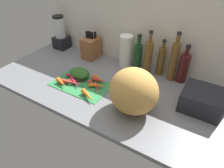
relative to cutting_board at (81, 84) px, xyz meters
The scene contains 27 objects.
ground_plane 18.39cm from the cutting_board, 36.29° to the left, with size 170.00×80.00×3.00cm, color slate.
wall_back 59.38cm from the cutting_board, 73.36° to the left, with size 170.00×3.00×60.00cm, color silver.
cutting_board is the anchor object (origin of this frame).
carrot_0 13.52cm from the cutting_board, 15.30° to the left, with size 2.60×2.60×13.72cm, color orange.
carrot_1 6.65cm from the cutting_board, 146.94° to the right, with size 3.00×3.00×17.64cm, color red.
carrot_2 11.05cm from the cutting_board, 17.50° to the left, with size 2.03×2.03×13.72cm, color red.
carrot_3 13.76cm from the cutting_board, 51.17° to the left, with size 2.57×2.57×10.90cm, color orange.
carrot_4 13.71cm from the cutting_board, 40.27° to the left, with size 3.52×3.52×11.75cm, color red.
carrot_5 5.80cm from the cutting_board, behind, with size 2.17×2.17×14.64cm, color red.
carrot_6 4.37cm from the cutting_board, 146.60° to the right, with size 2.94×2.94×13.04cm, color #B2264C.
carrot_7 13.46cm from the cutting_board, 144.81° to the right, with size 3.58×3.58×10.98cm, color orange.
carrot_8 13.17cm from the cutting_board, ahead, with size 2.12×2.12×11.58cm, color red.
carrot_9 16.79cm from the cutting_board, 35.01° to the right, with size 3.48×3.48×13.19cm, color orange.
carrot_10 9.05cm from the cutting_board, 157.87° to the left, with size 2.87×2.87×13.85cm, color #B2264C.
carrot_11 7.07cm from the cutting_board, 135.63° to the left, with size 2.09×2.09×15.41cm, color #B2264C.
carrot_12 8.34cm from the cutting_board, 124.76° to the left, with size 3.17×3.17×14.32cm, color red.
carrot_greens_pile 10.07cm from the cutting_board, 131.51° to the left, with size 15.89×12.23×6.72cm, color #2D6023.
winter_squash 45.26cm from the cutting_board, ahead, with size 28.90×26.23×28.26cm, color gold.
knife_block 43.33cm from the cutting_board, 115.01° to the left, with size 12.10×15.47×23.08cm.
blender_appliance 67.57cm from the cutting_board, 143.58° to the left, with size 12.74×12.74×30.69cm.
paper_towel_roll 44.85cm from the cutting_board, 69.53° to the left, with size 10.05×10.05×26.04cm, color white.
bottle_0 49.07cm from the cutting_board, 58.01° to the left, with size 6.13×6.13×28.97cm.
bottle_1 52.88cm from the cutting_board, 47.21° to the left, with size 6.04×6.04×34.79cm.
bottle_2 61.88cm from the cutting_board, 44.89° to the left, with size 5.38×5.38×28.11cm.
bottle_3 68.02cm from the cutting_board, 37.55° to the left, with size 5.73×5.73×36.47cm.
bottle_4 73.92cm from the cutting_board, 35.11° to the left, with size 7.34×7.34×28.57cm.
dish_rack 80.55cm from the cutting_board, 13.76° to the left, with size 23.70×22.08×12.46cm, color black.
Camera 1 is at (62.86, -96.73, 83.59)cm, focal length 31.47 mm.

